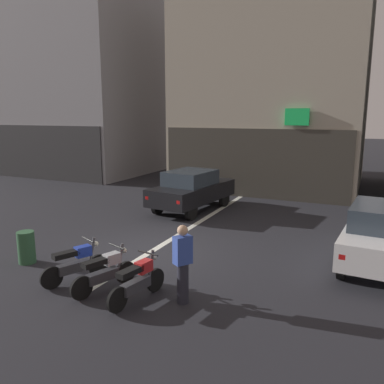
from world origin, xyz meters
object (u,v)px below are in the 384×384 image
at_px(car_black_crossing_near, 192,189).
at_px(motorcycle_red_row_centre, 138,280).
at_px(person_by_motorcycles, 183,264).
at_px(trash_bin, 26,247).
at_px(motorcycle_blue_row_leftmost, 76,263).
at_px(motorcycle_silver_row_left_mid, 105,271).
at_px(car_white_parked_kerbside, 384,234).

xyz_separation_m(car_black_crossing_near, motorcycle_red_row_centre, (2.26, -7.60, -0.43)).
xyz_separation_m(car_black_crossing_near, person_by_motorcycles, (3.15, -7.28, -0.03)).
xyz_separation_m(motorcycle_red_row_centre, person_by_motorcycles, (0.89, 0.32, 0.40)).
bearing_deg(person_by_motorcycles, trash_bin, 176.56).
distance_m(motorcycle_blue_row_leftmost, motorcycle_red_row_centre, 1.84).
bearing_deg(motorcycle_red_row_centre, trash_bin, 171.07).
xyz_separation_m(motorcycle_blue_row_leftmost, person_by_motorcycles, (2.71, 0.10, 0.40)).
xyz_separation_m(motorcycle_blue_row_leftmost, motorcycle_silver_row_left_mid, (0.91, -0.11, 0.00)).
xyz_separation_m(car_black_crossing_near, trash_bin, (-1.55, -7.00, -0.46)).
xyz_separation_m(motorcycle_silver_row_left_mid, trash_bin, (-2.90, 0.50, -0.03)).
height_order(motorcycle_blue_row_leftmost, motorcycle_red_row_centre, same).
distance_m(car_black_crossing_near, car_white_parked_kerbside, 7.72).
distance_m(car_white_parked_kerbside, motorcycle_blue_row_leftmost, 7.60).
relative_size(car_white_parked_kerbside, motorcycle_red_row_centre, 2.55).
relative_size(car_black_crossing_near, motorcycle_blue_row_leftmost, 2.76).
bearing_deg(motorcycle_blue_row_leftmost, car_black_crossing_near, 93.37).
bearing_deg(car_black_crossing_near, car_white_parked_kerbside, -26.36).
relative_size(motorcycle_blue_row_leftmost, motorcycle_red_row_centre, 0.94).
relative_size(car_black_crossing_near, person_by_motorcycles, 2.58).
bearing_deg(motorcycle_red_row_centre, car_black_crossing_near, 106.56).
bearing_deg(motorcycle_blue_row_leftmost, motorcycle_silver_row_left_mid, -7.17).
distance_m(motorcycle_blue_row_leftmost, motorcycle_silver_row_left_mid, 0.92).
bearing_deg(motorcycle_blue_row_leftmost, person_by_motorcycles, 2.09).
bearing_deg(motorcycle_blue_row_leftmost, trash_bin, 169.12).
height_order(car_black_crossing_near, motorcycle_red_row_centre, car_black_crossing_near).
height_order(car_white_parked_kerbside, person_by_motorcycles, person_by_motorcycles).
height_order(car_black_crossing_near, motorcycle_silver_row_left_mid, car_black_crossing_near).
xyz_separation_m(motorcycle_blue_row_leftmost, trash_bin, (-1.98, 0.38, -0.03)).
relative_size(person_by_motorcycles, trash_bin, 1.96).
xyz_separation_m(motorcycle_blue_row_leftmost, motorcycle_red_row_centre, (1.82, -0.22, 0.00)).
xyz_separation_m(car_black_crossing_near, motorcycle_silver_row_left_mid, (1.35, -7.49, -0.43)).
distance_m(motorcycle_blue_row_leftmost, trash_bin, 2.02).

